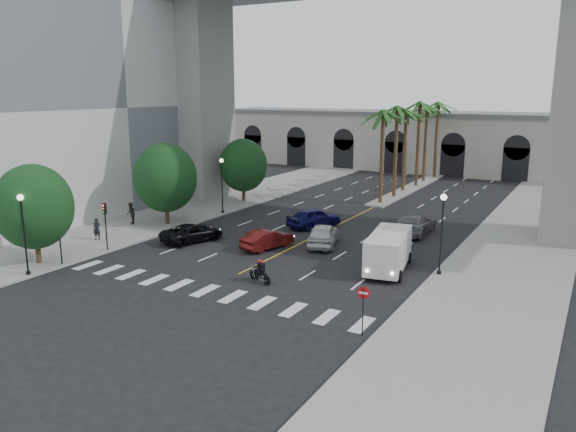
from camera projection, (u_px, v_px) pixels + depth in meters
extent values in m
plane|color=black|center=(220.00, 283.00, 34.58)|extent=(140.00, 140.00, 0.00)
cube|color=gray|center=(187.00, 211.00, 54.50)|extent=(8.00, 100.00, 0.15)
cube|color=gray|center=(515.00, 255.00, 40.10)|extent=(8.00, 100.00, 0.15)
cube|color=gray|center=(410.00, 189.00, 66.82)|extent=(2.00, 24.00, 0.20)
cube|color=silver|center=(68.00, 106.00, 55.51)|extent=(16.00, 32.00, 20.00)
cube|color=beige|center=(447.00, 144.00, 80.38)|extent=(70.00, 10.00, 8.00)
cube|color=slate|center=(449.00, 114.00, 79.44)|extent=(71.00, 10.50, 0.50)
cube|color=gray|center=(199.00, 101.00, 59.83)|extent=(5.00, 6.00, 20.80)
cylinder|color=#47331E|center=(382.00, 159.00, 57.30)|extent=(0.40, 0.40, 9.50)
cylinder|color=#47331E|center=(396.00, 153.00, 60.61)|extent=(0.40, 0.40, 9.80)
cylinder|color=#47331E|center=(404.00, 152.00, 64.21)|extent=(0.40, 0.40, 9.30)
cylinder|color=#47331E|center=(418.00, 146.00, 67.35)|extent=(0.40, 0.40, 10.10)
cylinder|color=#47331E|center=(425.00, 145.00, 70.92)|extent=(0.40, 0.40, 9.60)
cylinder|color=#47331E|center=(436.00, 141.00, 74.13)|extent=(0.40, 0.40, 9.90)
cylinder|color=#382616|center=(38.00, 248.00, 38.01)|extent=(0.36, 0.36, 2.34)
ellipsoid|color=black|center=(34.00, 207.00, 37.38)|extent=(5.20, 5.20, 5.72)
cylinder|color=#382616|center=(167.00, 212.00, 49.04)|extent=(0.36, 0.36, 2.45)
ellipsoid|color=black|center=(165.00, 178.00, 48.38)|extent=(5.44, 5.44, 5.98)
cylinder|color=#382616|center=(244.00, 191.00, 59.24)|extent=(0.36, 0.36, 2.27)
ellipsoid|color=black|center=(243.00, 165.00, 58.63)|extent=(5.04, 5.04, 5.54)
cylinder|color=black|center=(28.00, 274.00, 35.77)|extent=(0.28, 0.28, 0.36)
cylinder|color=black|center=(24.00, 237.00, 35.23)|extent=(0.11, 0.11, 5.00)
sphere|color=white|center=(20.00, 197.00, 34.67)|extent=(0.40, 0.40, 0.40)
cylinder|color=black|center=(223.00, 212.00, 53.59)|extent=(0.28, 0.28, 0.36)
cylinder|color=black|center=(222.00, 187.00, 53.06)|extent=(0.11, 0.11, 5.00)
sphere|color=white|center=(221.00, 161.00, 52.49)|extent=(0.40, 0.40, 0.40)
cylinder|color=black|center=(439.00, 273.00, 35.86)|extent=(0.28, 0.28, 0.36)
cylinder|color=black|center=(441.00, 237.00, 35.32)|extent=(0.11, 0.11, 5.00)
sphere|color=white|center=(444.00, 197.00, 34.76)|extent=(0.40, 0.40, 0.40)
cylinder|color=black|center=(60.00, 241.00, 37.49)|extent=(0.10, 0.10, 3.50)
cube|color=black|center=(58.00, 219.00, 37.16)|extent=(0.25, 0.18, 0.80)
cylinder|color=black|center=(106.00, 229.00, 40.89)|extent=(0.10, 0.10, 3.50)
cube|color=black|center=(104.00, 209.00, 40.56)|extent=(0.25, 0.18, 0.80)
cylinder|color=black|center=(253.00, 275.00, 35.26)|extent=(0.60, 0.32, 0.61)
cylinder|color=black|center=(267.00, 281.00, 34.16)|extent=(0.60, 0.32, 0.61)
cube|color=silver|center=(260.00, 276.00, 34.66)|extent=(0.48, 0.41, 0.26)
cube|color=black|center=(259.00, 271.00, 34.71)|extent=(0.60, 0.41, 0.20)
cube|color=black|center=(263.00, 274.00, 34.37)|extent=(0.51, 0.39, 0.12)
cylinder|color=black|center=(255.00, 266.00, 34.97)|extent=(0.23, 0.53, 0.03)
cube|color=black|center=(261.00, 267.00, 34.46)|extent=(0.39, 0.45, 0.53)
cube|color=black|center=(263.00, 267.00, 34.33)|extent=(0.24, 0.33, 0.38)
sphere|color=red|center=(260.00, 261.00, 34.50)|extent=(0.26, 0.26, 0.26)
imported|color=#B8B8BD|center=(323.00, 234.00, 42.77)|extent=(3.50, 5.42, 1.72)
imported|color=#501010|center=(267.00, 239.00, 41.96)|extent=(2.61, 4.62, 1.44)
imported|color=black|center=(192.00, 233.00, 43.93)|extent=(3.79, 5.51, 1.40)
imported|color=slate|center=(415.00, 224.00, 46.18)|extent=(2.51, 5.96, 1.72)
imported|color=#12104D|center=(314.00, 217.00, 48.46)|extent=(3.81, 5.43, 1.72)
cube|color=silver|center=(389.00, 250.00, 36.71)|extent=(3.15, 6.21, 2.19)
cube|color=black|center=(381.00, 257.00, 34.08)|extent=(2.05, 0.61, 0.93)
cylinder|color=black|center=(366.00, 273.00, 35.37)|extent=(0.43, 0.81, 0.77)
cylinder|color=black|center=(399.00, 276.00, 34.68)|extent=(0.43, 0.81, 0.77)
cylinder|color=black|center=(378.00, 255.00, 39.20)|extent=(0.43, 0.81, 0.77)
cylinder|color=black|center=(408.00, 258.00, 38.50)|extent=(0.43, 0.81, 0.77)
imported|color=black|center=(97.00, 229.00, 43.79)|extent=(0.72, 0.58, 1.73)
imported|color=black|center=(131.00, 214.00, 48.85)|extent=(1.17, 1.15, 1.90)
cylinder|color=black|center=(363.00, 312.00, 26.96)|extent=(0.06, 0.06, 2.46)
cylinder|color=#AE0C0F|center=(363.00, 293.00, 26.74)|extent=(0.61, 0.10, 0.61)
cube|color=silver|center=(363.00, 293.00, 26.74)|extent=(0.47, 0.07, 0.10)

